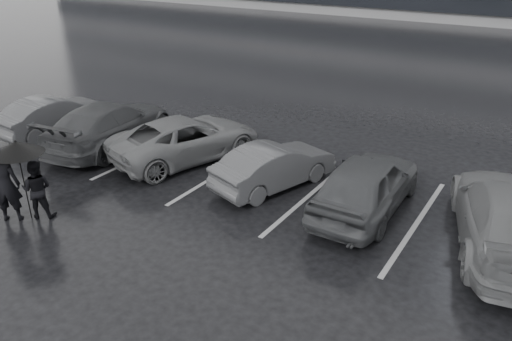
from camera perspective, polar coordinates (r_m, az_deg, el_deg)
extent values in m
plane|color=black|center=(11.61, -2.07, -6.84)|extent=(160.00, 160.00, 0.00)
imported|color=black|center=(12.41, 12.54, -1.48)|extent=(1.79, 4.27, 1.44)
imported|color=#2C2C2F|center=(13.40, 2.11, 0.55)|extent=(2.28, 3.82, 1.19)
imported|color=#4A4A4C|center=(15.29, -8.00, 3.68)|extent=(3.49, 5.12, 1.30)
imported|color=black|center=(16.80, -16.37, 5.09)|extent=(2.76, 5.22, 1.44)
imported|color=#2C2C2F|center=(18.69, -22.16, 5.92)|extent=(1.54, 3.92, 1.27)
imported|color=#4A4A4C|center=(11.93, 27.10, -4.74)|extent=(3.44, 5.56, 1.50)
imported|color=black|center=(12.99, -26.73, -1.49)|extent=(0.80, 0.76, 1.84)
imported|color=black|center=(12.93, -23.75, -1.96)|extent=(0.90, 0.85, 1.46)
cylinder|color=black|center=(12.90, -24.91, -1.59)|extent=(0.03, 0.03, 1.72)
cone|color=black|center=(12.54, -25.69, 2.38)|extent=(1.18, 1.18, 0.30)
sphere|color=black|center=(12.49, -25.81, 3.02)|extent=(0.05, 0.05, 0.05)
cube|color=gray|center=(20.34, -23.35, 5.26)|extent=(0.12, 5.00, 0.00)
cube|color=gray|center=(18.19, -18.19, 3.91)|extent=(0.12, 5.00, 0.00)
cube|color=gray|center=(16.22, -11.74, 2.17)|extent=(0.12, 5.00, 0.00)
cube|color=gray|center=(14.54, -3.68, -0.04)|extent=(0.12, 5.00, 0.00)
cube|color=gray|center=(13.24, 6.21, -2.75)|extent=(0.12, 5.00, 0.00)
cube|color=gray|center=(12.44, 17.85, -5.82)|extent=(0.12, 5.00, 0.00)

